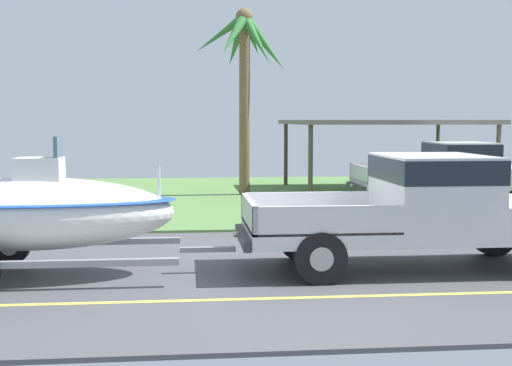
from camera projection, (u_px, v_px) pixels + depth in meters
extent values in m
cube|color=#4C4C51|center=(319.00, 271.00, 11.55)|extent=(36.00, 8.00, 0.06)
cube|color=#567F42|center=(254.00, 197.00, 22.45)|extent=(36.00, 14.00, 0.11)
cube|color=#DBCC4C|center=(343.00, 296.00, 9.76)|extent=(34.20, 0.12, 0.01)
cube|color=silver|center=(410.00, 231.00, 11.58)|extent=(5.43, 2.10, 0.22)
cube|color=silver|center=(433.00, 190.00, 11.56)|extent=(1.63, 2.10, 1.15)
cube|color=black|center=(433.00, 169.00, 11.53)|extent=(1.65, 2.12, 0.38)
cube|color=gray|center=(316.00, 224.00, 11.41)|extent=(2.28, 2.10, 0.04)
cube|color=silver|center=(306.00, 205.00, 12.39)|extent=(2.28, 0.08, 0.45)
cube|color=silver|center=(329.00, 221.00, 10.39)|extent=(2.28, 0.08, 0.45)
cube|color=silver|center=(249.00, 213.00, 11.28)|extent=(0.08, 2.10, 0.45)
cube|color=#333338|center=(243.00, 237.00, 11.31)|extent=(0.12, 1.89, 0.16)
sphere|color=#B2B2B7|center=(235.00, 234.00, 11.29)|extent=(0.10, 0.10, 0.10)
cylinder|color=black|center=(494.00, 234.00, 12.72)|extent=(0.80, 0.28, 0.80)
cylinder|color=#9E9EA3|center=(494.00, 234.00, 12.72)|extent=(0.36, 0.29, 0.36)
cylinder|color=black|center=(300.00, 237.00, 12.36)|extent=(0.80, 0.28, 0.80)
cylinder|color=#9E9EA3|center=(300.00, 237.00, 12.36)|extent=(0.36, 0.29, 0.36)
cylinder|color=black|center=(320.00, 258.00, 10.51)|extent=(0.80, 0.28, 0.80)
cylinder|color=#9E9EA3|center=(320.00, 258.00, 10.51)|extent=(0.36, 0.29, 0.36)
cube|color=gray|center=(208.00, 249.00, 11.27)|extent=(0.90, 0.10, 0.08)
cube|color=gray|center=(39.00, 243.00, 11.89)|extent=(4.79, 0.12, 0.10)
cube|color=gray|center=(12.00, 265.00, 10.09)|extent=(4.79, 0.12, 0.10)
cylinder|color=black|center=(11.00, 246.00, 11.90)|extent=(0.64, 0.22, 0.64)
cylinder|color=#9E9EA3|center=(11.00, 246.00, 11.90)|extent=(0.29, 0.23, 0.29)
ellipsoid|color=white|center=(25.00, 214.00, 10.93)|extent=(4.62, 1.73, 1.14)
ellipsoid|color=#1E4CA5|center=(25.00, 201.00, 10.91)|extent=(4.72, 1.76, 0.12)
cube|color=silver|center=(40.00, 178.00, 10.90)|extent=(0.70, 0.60, 0.65)
cube|color=slate|center=(58.00, 148.00, 10.89)|extent=(0.06, 0.56, 0.36)
cylinder|color=silver|center=(159.00, 182.00, 11.10)|extent=(0.04, 0.04, 0.50)
cube|color=silver|center=(447.00, 184.00, 20.01)|extent=(5.21, 2.09, 0.22)
cube|color=silver|center=(510.00, 173.00, 20.17)|extent=(1.46, 2.09, 0.38)
cube|color=silver|center=(460.00, 161.00, 19.99)|extent=(1.56, 2.09, 1.09)
cube|color=black|center=(460.00, 150.00, 19.96)|extent=(1.58, 2.11, 0.38)
cube|color=gray|center=(396.00, 180.00, 19.85)|extent=(2.19, 2.09, 0.04)
cube|color=silver|center=(386.00, 170.00, 20.82)|extent=(2.19, 0.08, 0.45)
cube|color=silver|center=(407.00, 176.00, 18.84)|extent=(2.19, 0.08, 0.45)
cube|color=silver|center=(360.00, 173.00, 19.73)|extent=(0.08, 2.09, 0.45)
cube|color=#333338|center=(356.00, 187.00, 19.75)|extent=(0.12, 1.88, 0.16)
sphere|color=#B2B2B7|center=(352.00, 185.00, 19.73)|extent=(0.10, 0.10, 0.10)
cylinder|color=black|center=(493.00, 188.00, 21.13)|extent=(0.80, 0.28, 0.80)
cylinder|color=#9E9EA3|center=(493.00, 188.00, 21.13)|extent=(0.36, 0.29, 0.36)
cylinder|color=black|center=(383.00, 189.00, 20.79)|extent=(0.80, 0.28, 0.80)
cylinder|color=#9E9EA3|center=(383.00, 189.00, 20.79)|extent=(0.36, 0.29, 0.36)
cylinder|color=black|center=(402.00, 196.00, 18.95)|extent=(0.80, 0.28, 0.80)
cylinder|color=#9E9EA3|center=(402.00, 196.00, 18.95)|extent=(0.36, 0.29, 0.36)
cylinder|color=black|center=(12.00, 199.00, 18.95)|extent=(0.66, 0.22, 0.66)
cylinder|color=#9E9EA3|center=(12.00, 199.00, 18.95)|extent=(0.30, 0.23, 0.30)
cylinder|color=#4C4238|center=(438.00, 154.00, 26.40)|extent=(0.14, 0.14, 2.32)
cylinder|color=#4C4238|center=(498.00, 163.00, 21.30)|extent=(0.14, 0.14, 2.32)
cylinder|color=#4C4238|center=(286.00, 155.00, 25.82)|extent=(0.14, 0.14, 2.32)
cylinder|color=#4C4238|center=(311.00, 164.00, 20.72)|extent=(0.14, 0.14, 2.32)
cube|color=#6B665B|center=(382.00, 122.00, 23.45)|extent=(6.29, 5.65, 0.14)
cylinder|color=brown|center=(245.00, 108.00, 22.32)|extent=(0.34, 0.54, 5.71)
cone|color=#387A38|center=(264.00, 43.00, 22.13)|extent=(1.62, 0.58, 1.90)
cone|color=#387A38|center=(252.00, 36.00, 22.58)|extent=(1.00, 1.32, 1.36)
cone|color=#387A38|center=(237.00, 42.00, 22.70)|extent=(0.91, 1.64, 1.70)
cone|color=#387A38|center=(220.00, 34.00, 22.16)|extent=(1.76, 0.58, 1.34)
cone|color=#387A38|center=(234.00, 34.00, 21.47)|extent=(1.22, 1.65, 1.55)
cone|color=#387A38|center=(257.00, 40.00, 21.53)|extent=(1.09, 1.66, 1.83)
sphere|color=brown|center=(244.00, 17.00, 22.06)|extent=(0.54, 0.54, 0.54)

